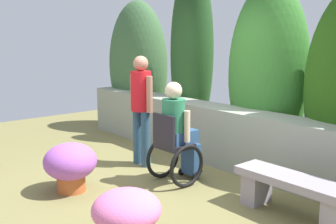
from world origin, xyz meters
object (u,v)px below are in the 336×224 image
stone_bench (294,191)px  flower_pot_terracotta_by_wall (70,164)px  person_in_wheelchair (177,136)px  flower_pot_purple_near (127,217)px  person_standing_companion (141,103)px

stone_bench → flower_pot_terracotta_by_wall: (-2.18, -1.47, 0.06)m
person_in_wheelchair → flower_pot_purple_near: (1.06, -1.51, -0.28)m
person_in_wheelchair → flower_pot_terracotta_by_wall: 1.38m
stone_bench → person_standing_companion: 2.55m
stone_bench → flower_pot_terracotta_by_wall: size_ratio=2.03×
stone_bench → person_standing_companion: (-2.46, -0.18, 0.65)m
person_in_wheelchair → flower_pot_purple_near: 1.87m
person_standing_companion → flower_pot_terracotta_by_wall: (0.28, -1.29, -0.59)m
flower_pot_purple_near → flower_pot_terracotta_by_wall: size_ratio=0.93×
person_in_wheelchair → person_standing_companion: (-0.87, 0.07, 0.31)m
person_in_wheelchair → person_standing_companion: 0.92m
stone_bench → flower_pot_purple_near: 1.84m
person_standing_companion → flower_pot_purple_near: person_standing_companion is taller
stone_bench → flower_pot_terracotta_by_wall: flower_pot_terracotta_by_wall is taller
person_standing_companion → flower_pot_purple_near: size_ratio=2.67×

